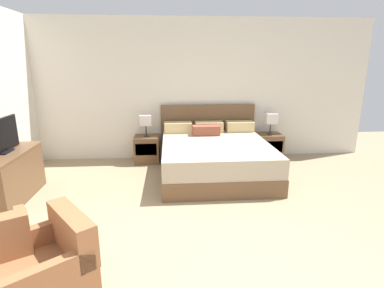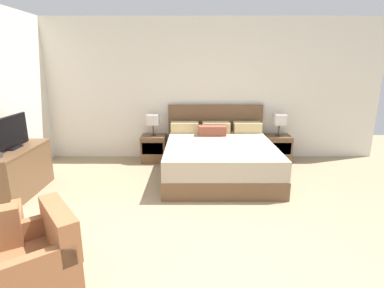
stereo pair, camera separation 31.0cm
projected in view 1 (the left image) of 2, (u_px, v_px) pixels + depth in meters
The scene contains 9 objects.
wall_back at pixel (191, 90), 6.03m from camera, with size 7.30×0.06×2.78m, color silver.
bed at pixel (214, 156), 5.30m from camera, with size 1.91×2.12×1.11m.
nightstand_left at pixel (147, 149), 5.96m from camera, with size 0.48×0.44×0.53m.
nightstand_right at pixel (269, 146), 6.14m from camera, with size 0.48×0.44×0.53m.
table_lamp_left at pixel (146, 120), 5.81m from camera, with size 0.23×0.23×0.43m.
table_lamp_right at pixel (271, 119), 5.99m from camera, with size 0.23×0.23×0.43m.
dresser at pixel (7, 176), 4.25m from camera, with size 0.54×1.24×0.72m.
tv at pixel (1, 137), 4.11m from camera, with size 0.18×0.85×0.47m.
armchair_companion at pixel (48, 275), 2.39m from camera, with size 0.96×0.96×0.76m.
Camera 1 is at (-0.44, -2.17, 1.93)m, focal length 28.00 mm.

